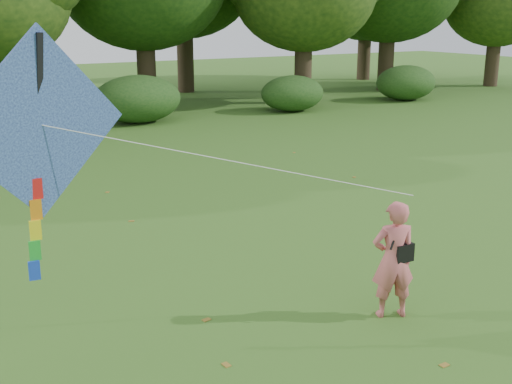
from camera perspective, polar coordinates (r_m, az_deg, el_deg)
ground at (r=9.53m, az=11.26°, el=-10.75°), size 100.00×100.00×0.00m
man_kite_flyer at (r=9.23m, az=12.10°, el=-5.90°), size 0.73×0.61×1.71m
crossbody_bag at (r=9.25m, az=12.80°, el=-5.16°), size 0.43×0.20×0.69m
flying_kite at (r=8.05m, az=-18.59°, el=5.36°), size 5.69×1.95×3.12m
shrub_band at (r=24.65m, az=-18.42°, el=7.03°), size 39.15×3.22×1.88m
fallen_leaves at (r=12.21m, az=-2.68°, el=-4.44°), size 10.66×12.91×0.01m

